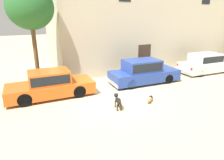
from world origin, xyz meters
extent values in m
plane|color=tan|center=(0.00, 0.00, 0.00)|extent=(80.00, 80.00, 0.00)
cube|color=#D15619|center=(-2.85, 1.50, 0.46)|extent=(4.48, 1.80, 0.62)
cube|color=#D15619|center=(-2.90, 1.50, 1.10)|extent=(2.07, 1.53, 0.65)
cube|color=black|center=(-2.90, 1.50, 1.11)|extent=(1.90, 1.55, 0.46)
cube|color=#999BA0|center=(-0.64, 1.47, 0.26)|extent=(0.14, 1.72, 0.20)
cube|color=#999BA0|center=(-5.06, 1.52, 0.26)|extent=(0.14, 1.72, 0.20)
sphere|color=silver|center=(-0.61, 2.17, 0.60)|extent=(0.20, 0.20, 0.20)
sphere|color=silver|center=(-0.62, 0.78, 0.60)|extent=(0.20, 0.20, 0.20)
cube|color=red|center=(-5.05, 2.27, 0.62)|extent=(0.04, 0.18, 0.18)
cube|color=red|center=(-5.07, 0.76, 0.62)|extent=(0.04, 0.18, 0.18)
cylinder|color=black|center=(-1.51, 2.26, 0.34)|extent=(0.68, 0.21, 0.67)
cylinder|color=black|center=(-1.52, 0.71, 0.34)|extent=(0.68, 0.21, 0.67)
cylinder|color=black|center=(-4.18, 2.28, 0.34)|extent=(0.68, 0.21, 0.67)
cylinder|color=black|center=(-4.20, 0.74, 0.34)|extent=(0.68, 0.21, 0.67)
cube|color=navy|center=(2.99, 1.36, 0.48)|extent=(4.52, 1.88, 0.66)
cube|color=navy|center=(2.77, 1.37, 1.17)|extent=(2.28, 1.56, 0.71)
cube|color=black|center=(2.77, 1.37, 1.18)|extent=(2.11, 1.57, 0.50)
cube|color=#999BA0|center=(5.20, 1.28, 0.26)|extent=(0.18, 1.69, 0.20)
cube|color=#999BA0|center=(0.78, 1.44, 0.26)|extent=(0.18, 1.69, 0.20)
sphere|color=silver|center=(5.25, 1.96, 0.63)|extent=(0.20, 0.20, 0.20)
sphere|color=silver|center=(5.21, 0.60, 0.63)|extent=(0.20, 0.20, 0.20)
cube|color=red|center=(0.80, 2.18, 0.65)|extent=(0.05, 0.18, 0.18)
cube|color=red|center=(0.75, 0.70, 0.65)|extent=(0.05, 0.18, 0.18)
cylinder|color=black|center=(4.35, 2.07, 0.30)|extent=(0.61, 0.22, 0.61)
cylinder|color=black|center=(4.30, 0.55, 0.30)|extent=(0.61, 0.22, 0.61)
cylinder|color=black|center=(1.68, 2.17, 0.30)|extent=(0.61, 0.22, 0.61)
cylinder|color=black|center=(1.62, 0.65, 0.30)|extent=(0.61, 0.22, 0.61)
cube|color=silver|center=(8.71, 1.42, 0.48)|extent=(4.48, 1.85, 0.65)
cube|color=silver|center=(8.49, 1.43, 1.13)|extent=(2.27, 1.53, 0.65)
cube|color=black|center=(8.49, 1.43, 1.14)|extent=(2.09, 1.55, 0.46)
cube|color=#999BA0|center=(6.52, 1.50, 0.26)|extent=(0.18, 1.65, 0.20)
sphere|color=silver|center=(10.95, 1.99, 0.62)|extent=(0.20, 0.20, 0.20)
cube|color=red|center=(6.54, 2.22, 0.64)|extent=(0.05, 0.18, 0.18)
cube|color=red|center=(6.49, 0.78, 0.64)|extent=(0.05, 0.18, 0.18)
cylinder|color=black|center=(10.06, 2.11, 0.34)|extent=(0.68, 0.23, 0.68)
cylinder|color=black|center=(7.41, 2.21, 0.34)|extent=(0.68, 0.23, 0.68)
cylinder|color=black|center=(7.35, 0.73, 0.34)|extent=(0.68, 0.23, 0.68)
cube|color=#BCB299|center=(7.07, 6.91, 4.14)|extent=(17.64, 6.66, 8.29)
cube|color=#38281E|center=(4.42, 3.58, 1.05)|extent=(1.10, 0.02, 2.10)
cylinder|color=black|center=(-0.32, -1.17, 0.17)|extent=(0.06, 0.06, 0.35)
cylinder|color=black|center=(-0.15, -1.20, 0.17)|extent=(0.06, 0.06, 0.35)
cylinder|color=black|center=(-0.40, -1.56, 0.17)|extent=(0.06, 0.06, 0.35)
cylinder|color=black|center=(-0.23, -1.60, 0.17)|extent=(0.06, 0.06, 0.35)
ellipsoid|color=black|center=(-0.28, -1.38, 0.43)|extent=(0.36, 0.65, 0.23)
ellipsoid|color=black|center=(-0.29, -1.43, 0.49)|extent=(0.29, 0.38, 0.13)
sphere|color=black|center=(-0.20, -1.01, 0.54)|extent=(0.21, 0.21, 0.21)
cone|color=black|center=(-0.17, -0.90, 0.52)|extent=(0.14, 0.14, 0.11)
cone|color=black|center=(-0.26, -1.00, 0.63)|extent=(0.09, 0.09, 0.09)
cone|color=black|center=(-0.13, -1.02, 0.63)|extent=(0.09, 0.09, 0.09)
cylinder|color=black|center=(-0.36, -1.76, 0.50)|extent=(0.09, 0.19, 0.19)
cylinder|color=tan|center=(1.41, -1.54, 0.03)|extent=(0.11, 0.11, 0.06)
cylinder|color=tan|center=(1.34, -1.46, 0.03)|extent=(0.11, 0.11, 0.06)
ellipsoid|color=tan|center=(1.59, -1.32, 0.14)|extent=(0.61, 0.56, 0.28)
ellipsoid|color=black|center=(1.63, -1.28, 0.22)|extent=(0.38, 0.36, 0.15)
sphere|color=tan|center=(1.30, -1.56, 0.25)|extent=(0.19, 0.19, 0.19)
cone|color=tan|center=(1.23, -1.63, 0.24)|extent=(0.15, 0.15, 0.10)
cone|color=tan|center=(1.34, -1.61, 0.34)|extent=(0.09, 0.09, 0.08)
cone|color=tan|center=(1.27, -1.52, 0.34)|extent=(0.09, 0.09, 0.08)
cylinder|color=tan|center=(1.89, -1.06, 0.18)|extent=(0.20, 0.18, 0.08)
cylinder|color=brown|center=(-3.28, 3.43, 1.82)|extent=(0.24, 0.24, 3.64)
ellipsoid|color=#235B28|center=(-3.28, 3.43, 4.60)|extent=(2.55, 2.29, 2.42)
camera|label=1|loc=(-4.05, -8.87, 4.17)|focal=31.70mm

